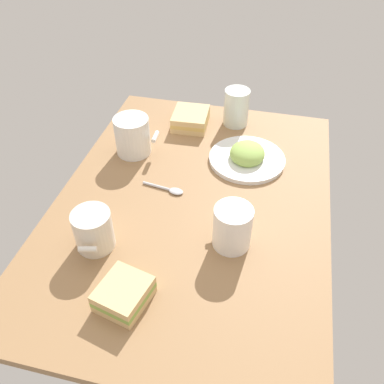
{
  "coord_description": "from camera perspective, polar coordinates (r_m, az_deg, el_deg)",
  "views": [
    {
      "loc": [
        -69.13,
        -16.42,
        68.81
      ],
      "look_at": [
        0.0,
        0.0,
        5.0
      ],
      "focal_mm": 38.4,
      "sensor_mm": 36.0,
      "label": 1
    }
  ],
  "objects": [
    {
      "name": "spoon",
      "position": [
        1.0,
        -3.17,
        0.35
      ],
      "size": [
        3.14,
        10.81,
        0.8
      ],
      "color": "silver",
      "rests_on": "tabletop"
    },
    {
      "name": "coffee_mug_spare",
      "position": [
        0.85,
        5.62,
        -4.81
      ],
      "size": [
        10.23,
        8.56,
        9.81
      ],
      "color": "white",
      "rests_on": "tabletop"
    },
    {
      "name": "glass_of_milk",
      "position": [
        1.23,
        6.16,
        11.35
      ],
      "size": [
        7.31,
        7.31,
        10.81
      ],
      "color": "silver",
      "rests_on": "tabletop"
    },
    {
      "name": "tabletop",
      "position": [
        0.98,
        0.0,
        -1.74
      ],
      "size": [
        90.0,
        64.0,
        2.0
      ],
      "primitive_type": "cube",
      "color": "#936D47",
      "rests_on": "ground"
    },
    {
      "name": "coffee_mug_black",
      "position": [
        0.87,
        -13.54,
        -5.11
      ],
      "size": [
        10.41,
        8.1,
        8.97
      ],
      "color": "silver",
      "rests_on": "tabletop"
    },
    {
      "name": "coffee_mug_milky",
      "position": [
        1.11,
        -8.26,
        7.8
      ],
      "size": [
        9.28,
        11.63,
        10.38
      ],
      "color": "white",
      "rests_on": "tabletop"
    },
    {
      "name": "sandwich_main",
      "position": [
        1.23,
        -0.2,
        10.12
      ],
      "size": [
        11.5,
        10.46,
        4.4
      ],
      "color": "#DBB77A",
      "rests_on": "tabletop"
    },
    {
      "name": "plate_of_food",
      "position": [
        1.1,
        7.66,
        4.94
      ],
      "size": [
        20.06,
        20.06,
        4.98
      ],
      "color": "white",
      "rests_on": "tabletop"
    },
    {
      "name": "sandwich_side",
      "position": [
        0.79,
        -9.45,
        -13.81
      ],
      "size": [
        11.16,
        10.47,
        4.4
      ],
      "color": "#DBB77A",
      "rests_on": "tabletop"
    }
  ]
}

